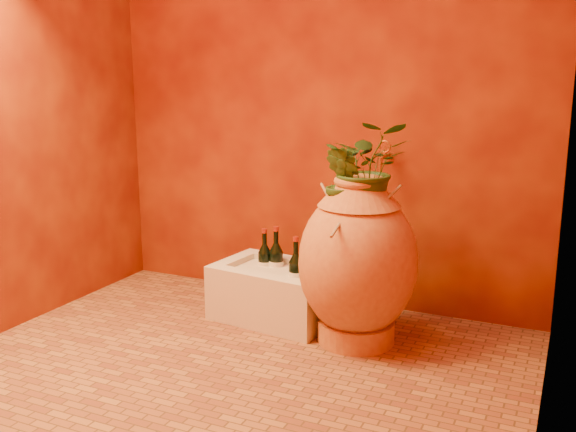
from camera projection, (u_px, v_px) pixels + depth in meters
The scene contains 12 objects.
floor at pixel (235, 367), 2.83m from camera, with size 2.50×2.50×0.00m, color brown.
wall_back at pixel (321, 77), 3.45m from camera, with size 2.50×0.02×2.50m, color #530B04.
wall_left at pixel (2, 77), 3.07m from camera, with size 0.02×2.00×2.50m, color #530B04.
wall_right at pixel (569, 79), 2.05m from camera, with size 0.02×2.00×2.50m, color #530B04.
amphora at pixel (358, 261), 3.02m from camera, with size 0.70×0.70×0.81m.
stone_basin at pixel (276, 293), 3.37m from camera, with size 0.66×0.49×0.29m.
wine_bottle_a at pixel (296, 274), 3.26m from camera, with size 0.08×0.08×0.31m.
wine_bottle_b at pixel (276, 264), 3.43m from camera, with size 0.08×0.08×0.32m.
wine_bottle_c at pixel (265, 264), 3.45m from camera, with size 0.07×0.07×0.30m.
wall_tap at pixel (384, 154), 3.31m from camera, with size 0.07×0.14×0.16m.
plant_main at pixel (367, 167), 2.93m from camera, with size 0.38×0.33×0.43m, color #244217.
plant_side at pixel (344, 183), 2.91m from camera, with size 0.19×0.15×0.35m, color #244217.
Camera 1 is at (1.30, -2.28, 1.27)m, focal length 40.00 mm.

